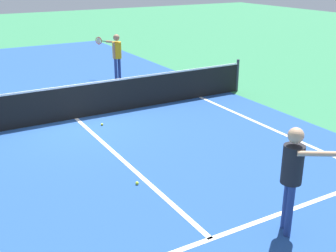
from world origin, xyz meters
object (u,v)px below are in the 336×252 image
net (75,101)px  player_far (116,52)px  player_near (294,169)px  tennis_ball_near_net (102,124)px  tennis_ball_mid_court (137,183)px

net → player_far: (2.66, 3.26, 0.56)m
net → player_near: bearing=-80.4°
tennis_ball_near_net → net: bearing=115.2°
tennis_ball_near_net → player_far: bearing=61.4°
tennis_ball_near_net → tennis_ball_mid_court: same height
net → player_far: 4.25m
tennis_ball_near_net → tennis_ball_mid_court: 3.44m
tennis_ball_mid_court → tennis_ball_near_net: bearing=79.5°
net → player_far: size_ratio=6.66×
player_far → tennis_ball_mid_court: player_far is taller
tennis_ball_mid_court → player_near: bearing=-61.9°
player_far → tennis_ball_mid_court: (-2.88, -7.52, -1.02)m
player_far → net: bearing=-129.3°
net → tennis_ball_mid_court: (-0.22, -4.26, -0.46)m
player_near → tennis_ball_mid_court: (-1.38, 2.57, -1.06)m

